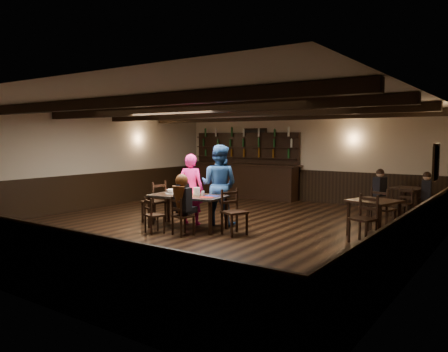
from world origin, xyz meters
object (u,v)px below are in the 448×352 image
Objects in this scene: dining_table at (188,198)px; cake at (172,192)px; chair_near_right at (180,213)px; man_blue at (219,185)px; chair_near_left at (152,212)px; bar_counter at (243,176)px; woman_pink at (191,189)px.

dining_table is 0.47m from cake.
man_blue is (-0.02, 1.41, 0.46)m from chair_near_right.
man_blue is (0.62, 1.58, 0.48)m from chair_near_left.
bar_counter reaches higher than chair_near_right.
chair_near_left is 0.92m from cake.
bar_counter is (-2.18, 4.46, -0.21)m from man_blue.
chair_near_right is (0.64, 0.17, 0.02)m from chair_near_left.
woman_pink is (0.05, 1.26, 0.38)m from chair_near_left.
woman_pink is 5.05m from bar_counter.
cake is (-0.20, -0.42, -0.03)m from woman_pink.
cake is 5.39m from bar_counter.
chair_near_right is 1.29m from woman_pink.
man_blue reaches higher than cake.
dining_table is 0.85m from man_blue.
bar_counter is at bearing 110.55° from chair_near_right.
dining_table is at bearing -0.41° from cake.
cake is 0.08× the size of bar_counter.
man_blue is 1.08m from cake.
woman_pink is 5.07× the size of cake.
cake is (-0.46, 0.00, 0.12)m from dining_table.
dining_table is 2.31× the size of chair_near_left.
chair_near_left is 0.47× the size of woman_pink.
chair_near_right is at bearing 100.73° from woman_pink.
chair_near_left is at bearing -75.55° from bar_counter.
dining_table is at bearing -70.33° from bar_counter.
chair_near_left is 0.67m from chair_near_right.
dining_table is 1.08× the size of woman_pink.
chair_near_right is 0.43× the size of man_blue.
chair_near_left is at bearing -110.06° from dining_table.
chair_near_left is at bearing 69.82° from woman_pink.
dining_table is 0.92m from chair_near_left.
bar_counter reaches higher than chair_near_left.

